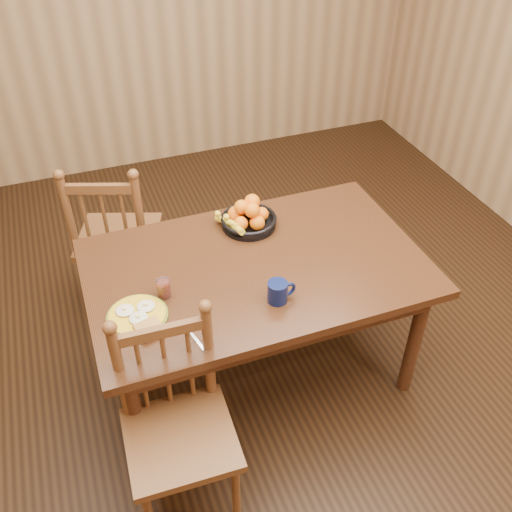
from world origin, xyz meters
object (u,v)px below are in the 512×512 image
object	(u,v)px
dining_table	(256,278)
breakfast_plate	(138,316)
coffee_mug	(279,291)
fruit_bowl	(248,217)
chair_far	(117,238)
chair_near	(178,428)

from	to	relation	value
dining_table	breakfast_plate	size ratio (longest dim) A/B	5.37
coffee_mug	fruit_bowl	bearing A→B (deg)	83.81
chair_far	breakfast_plate	world-z (taller)	chair_far
dining_table	chair_far	bearing A→B (deg)	125.43
chair_far	breakfast_plate	xyz separation A→B (m)	(-0.03, -0.95, 0.27)
chair_near	chair_far	bearing A→B (deg)	93.13
breakfast_plate	fruit_bowl	world-z (taller)	fruit_bowl
chair_far	fruit_bowl	xyz separation A→B (m)	(0.63, -0.49, 0.32)
chair_near	fruit_bowl	world-z (taller)	chair_near
chair_far	dining_table	bearing A→B (deg)	145.25
chair_far	chair_near	distance (m)	1.35
chair_near	coffee_mug	size ratio (longest dim) A/B	7.26
fruit_bowl	chair_near	bearing A→B (deg)	-125.51
breakfast_plate	fruit_bowl	xyz separation A→B (m)	(0.66, 0.47, 0.04)
breakfast_plate	chair_far	bearing A→B (deg)	88.07
dining_table	chair_near	world-z (taller)	chair_near
chair_near	breakfast_plate	bearing A→B (deg)	99.41
chair_far	fruit_bowl	size ratio (longest dim) A/B	3.11
breakfast_plate	fruit_bowl	size ratio (longest dim) A/B	0.92
chair_near	fruit_bowl	xyz separation A→B (m)	(0.62, 0.86, 0.33)
breakfast_plate	fruit_bowl	bearing A→B (deg)	35.04
dining_table	chair_far	world-z (taller)	chair_far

